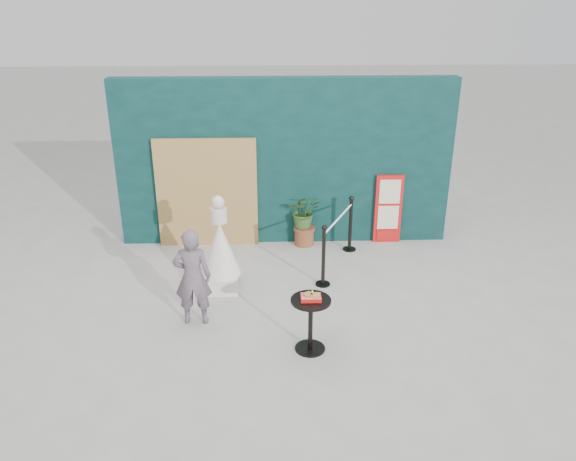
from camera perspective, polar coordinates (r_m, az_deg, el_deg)
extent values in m
plane|color=#ADAAA5|center=(7.91, 0.28, -10.13)|extent=(60.00, 60.00, 0.00)
cube|color=black|center=(10.17, -0.35, 6.93)|extent=(6.00, 0.30, 3.00)
cube|color=tan|center=(10.18, -8.23, 3.76)|extent=(1.80, 0.08, 2.00)
imported|color=slate|center=(7.86, -9.67, -4.69)|extent=(0.52, 0.35, 1.43)
cube|color=red|center=(10.48, 10.14, 2.16)|extent=(0.50, 0.06, 1.30)
cube|color=beige|center=(10.33, 10.31, 3.90)|extent=(0.38, 0.02, 0.45)
cube|color=beige|center=(10.50, 10.12, 1.33)|extent=(0.38, 0.02, 0.45)
cube|color=red|center=(10.63, 9.99, -0.42)|extent=(0.38, 0.02, 0.18)
cube|color=white|center=(8.91, -6.72, -5.12)|extent=(0.52, 0.52, 0.29)
cone|color=white|center=(8.66, -6.89, -1.78)|extent=(0.61, 0.61, 0.86)
cylinder|color=silver|center=(8.44, -7.06, 1.56)|extent=(0.25, 0.25, 0.23)
sphere|color=silver|center=(8.37, -7.13, 2.90)|extent=(0.19, 0.19, 0.19)
cylinder|color=black|center=(7.55, 2.25, -11.87)|extent=(0.40, 0.40, 0.02)
cylinder|color=black|center=(7.36, 2.29, -9.64)|extent=(0.06, 0.06, 0.72)
cylinder|color=black|center=(7.16, 2.34, -7.12)|extent=(0.52, 0.52, 0.03)
cube|color=red|center=(7.14, 2.34, -6.84)|extent=(0.26, 0.19, 0.05)
cube|color=red|center=(7.13, 2.35, -6.65)|extent=(0.24, 0.17, 0.00)
cube|color=#CF854B|center=(7.13, 2.02, -6.51)|extent=(0.15, 0.14, 0.02)
cube|color=#D28A4C|center=(7.11, 2.77, -6.61)|extent=(0.13, 0.13, 0.02)
cone|color=yellow|center=(7.16, 2.48, -6.22)|extent=(0.06, 0.06, 0.06)
cylinder|color=brown|center=(10.39, 1.65, -0.66)|extent=(0.35, 0.35, 0.30)
cylinder|color=brown|center=(10.32, 1.66, 0.21)|extent=(0.39, 0.39, 0.05)
imported|color=#335424|center=(10.19, 1.68, 2.02)|extent=(0.58, 0.51, 0.65)
cylinder|color=black|center=(9.06, 3.55, -5.44)|extent=(0.24, 0.24, 0.02)
cylinder|color=black|center=(8.85, 3.62, -2.77)|extent=(0.06, 0.06, 0.96)
sphere|color=black|center=(8.64, 3.71, 0.27)|extent=(0.09, 0.09, 0.09)
cylinder|color=black|center=(10.28, 6.24, -1.90)|extent=(0.24, 0.24, 0.02)
cylinder|color=black|center=(10.09, 6.35, 0.52)|extent=(0.06, 0.06, 0.96)
sphere|color=black|center=(9.91, 6.48, 3.24)|extent=(0.09, 0.09, 0.09)
cylinder|color=white|center=(9.31, 5.16, 1.23)|extent=(0.63, 1.31, 0.03)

